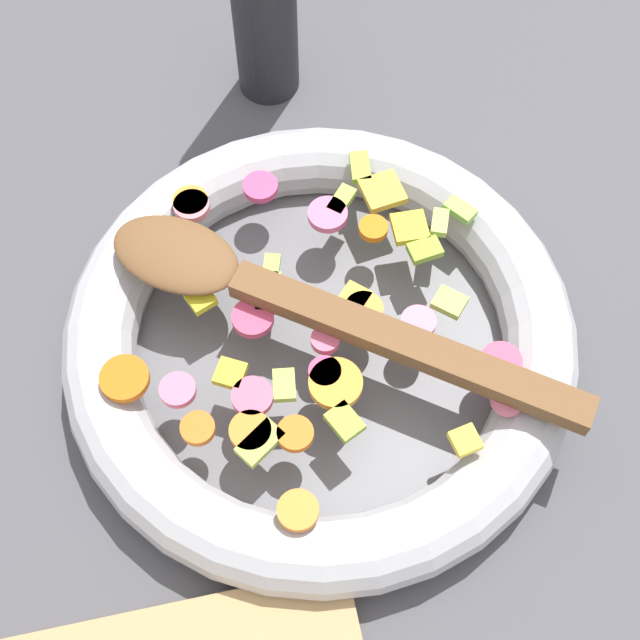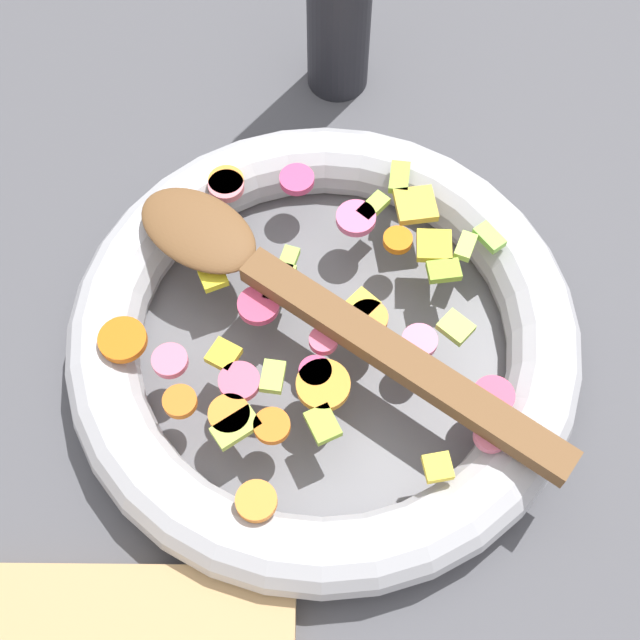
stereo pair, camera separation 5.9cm
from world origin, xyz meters
name	(u,v)px [view 2 (the right image)]	position (x,y,z in m)	size (l,w,h in m)	color
ground_plane	(320,353)	(0.00, 0.00, 0.00)	(4.00, 4.00, 0.00)	#4C4C51
skillet	(320,339)	(0.00, 0.00, 0.02)	(0.35, 0.35, 0.05)	slate
chopped_vegetables	(312,318)	(-0.01, 0.00, 0.05)	(0.27, 0.27, 0.01)	orange
wooden_spoon	(295,295)	(-0.02, 0.01, 0.06)	(0.29, 0.23, 0.01)	brown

